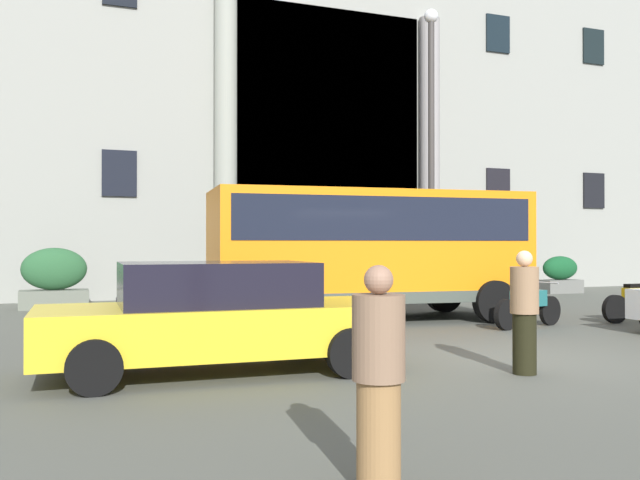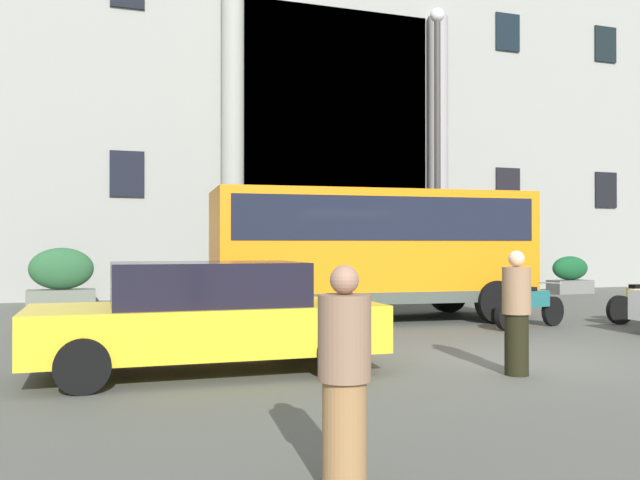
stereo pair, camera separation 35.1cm
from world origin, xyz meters
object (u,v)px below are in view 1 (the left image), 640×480
object	(u,v)px
orange_minibus	(369,244)
scooter_by_planter	(527,305)
parked_hatchback_near	(216,316)
pedestrian_man_red_shirt	(379,378)
bus_stop_sign	(508,247)
hedge_planter_far_east	(54,279)
pedestrian_child_trailing	(524,312)
lamppost_plaza_centre	(431,133)
motorcycle_far_end	(142,320)
hedge_planter_east	(319,282)
hedge_planter_entrance_left	(560,275)

from	to	relation	value
orange_minibus	scooter_by_planter	size ratio (longest dim) A/B	3.61
parked_hatchback_near	pedestrian_man_red_shirt	distance (m)	4.59
bus_stop_sign	scooter_by_planter	world-z (taller)	bus_stop_sign
hedge_planter_far_east	scooter_by_planter	size ratio (longest dim) A/B	0.86
pedestrian_child_trailing	lamppost_plaza_centre	size ratio (longest dim) A/B	0.19
motorcycle_far_end	pedestrian_man_red_shirt	bearing A→B (deg)	-77.05
bus_stop_sign	pedestrian_man_red_shirt	xyz separation A→B (m)	(-9.62, -11.51, -0.82)
orange_minibus	hedge_planter_east	world-z (taller)	orange_minibus
scooter_by_planter	lamppost_plaza_centre	world-z (taller)	lamppost_plaza_centre
orange_minibus	lamppost_plaza_centre	distance (m)	5.81
hedge_planter_east	motorcycle_far_end	distance (m)	9.12
parked_hatchback_near	motorcycle_far_end	world-z (taller)	parked_hatchback_near
hedge_planter_east	motorcycle_far_end	size ratio (longest dim) A/B	0.81
bus_stop_sign	motorcycle_far_end	distance (m)	11.31
hedge_planter_far_east	motorcycle_far_end	size ratio (longest dim) A/B	0.85
scooter_by_planter	pedestrian_child_trailing	world-z (taller)	pedestrian_child_trailing
bus_stop_sign	pedestrian_child_trailing	size ratio (longest dim) A/B	1.61
scooter_by_planter	motorcycle_far_end	size ratio (longest dim) A/B	0.98
motorcycle_far_end	pedestrian_man_red_shirt	xyz separation A→B (m)	(0.73, -7.09, 0.30)
orange_minibus	bus_stop_sign	xyz separation A→B (m)	(5.22, 2.07, -0.09)
parked_hatchback_near	pedestrian_child_trailing	bearing A→B (deg)	-20.55
pedestrian_man_red_shirt	lamppost_plaza_centre	xyz separation A→B (m)	(7.95, 12.80, 4.06)
hedge_planter_entrance_left	parked_hatchback_near	distance (m)	17.36
motorcycle_far_end	orange_minibus	bearing A→B (deg)	31.73
hedge_planter_far_east	pedestrian_child_trailing	world-z (taller)	pedestrian_child_trailing
scooter_by_planter	bus_stop_sign	bearing A→B (deg)	42.41
hedge_planter_east	orange_minibus	bearing A→B (deg)	-97.87
hedge_planter_east	lamppost_plaza_centre	distance (m)	5.31
orange_minibus	pedestrian_man_red_shirt	bearing A→B (deg)	-109.54
hedge_planter_east	motorcycle_far_end	world-z (taller)	hedge_planter_east
orange_minibus	motorcycle_far_end	distance (m)	5.78
hedge_planter_east	pedestrian_child_trailing	size ratio (longest dim) A/B	1.02
hedge_planter_entrance_left	bus_stop_sign	bearing A→B (deg)	-144.92
parked_hatchback_near	scooter_by_planter	xyz separation A→B (m)	(6.83, 2.46, -0.27)
hedge_planter_far_east	lamppost_plaza_centre	bearing A→B (deg)	-11.45
hedge_planter_east	pedestrian_child_trailing	world-z (taller)	pedestrian_child_trailing
bus_stop_sign	parked_hatchback_near	distance (m)	11.95
orange_minibus	scooter_by_planter	distance (m)	3.57
orange_minibus	parked_hatchback_near	xyz separation A→B (m)	(-4.48, -4.86, -0.94)
parked_hatchback_near	motorcycle_far_end	xyz separation A→B (m)	(-0.65, 2.50, -0.27)
hedge_planter_east	pedestrian_child_trailing	bearing A→B (deg)	-97.58
hedge_planter_entrance_left	pedestrian_man_red_shirt	distance (m)	20.31
hedge_planter_far_east	lamppost_plaza_centre	distance (m)	10.98
orange_minibus	scooter_by_planter	bearing A→B (deg)	-40.15
motorcycle_far_end	parked_hatchback_near	bearing A→B (deg)	-68.43
orange_minibus	motorcycle_far_end	bearing A→B (deg)	-149.90
hedge_planter_far_east	pedestrian_child_trailing	bearing A→B (deg)	-64.44
motorcycle_far_end	pedestrian_child_trailing	size ratio (longest dim) A/B	1.25
bus_stop_sign	scooter_by_planter	xyz separation A→B (m)	(-2.87, -4.46, -1.12)
bus_stop_sign	parked_hatchback_near	world-z (taller)	bus_stop_sign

